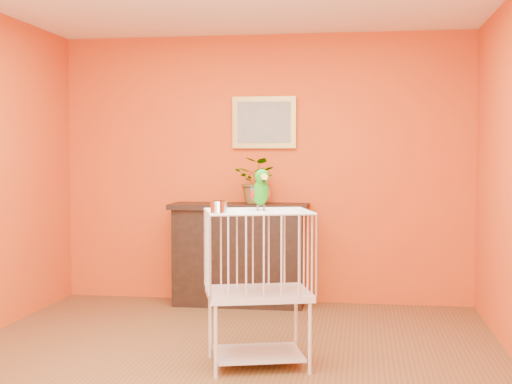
# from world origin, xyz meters

# --- Properties ---
(ground) EXTENTS (4.50, 4.50, 0.00)m
(ground) POSITION_xyz_m (0.00, 0.00, 0.00)
(ground) COLOR brown
(ground) RESTS_ON ground
(room_shell) EXTENTS (4.50, 4.50, 4.50)m
(room_shell) POSITION_xyz_m (0.00, 0.00, 1.58)
(room_shell) COLOR #CB4D13
(room_shell) RESTS_ON ground
(console_cabinet) EXTENTS (1.31, 0.47, 0.97)m
(console_cabinet) POSITION_xyz_m (-0.21, 2.02, 0.49)
(console_cabinet) COLOR black
(console_cabinet) RESTS_ON ground
(potted_plant) EXTENTS (0.52, 0.55, 0.34)m
(potted_plant) POSITION_xyz_m (-0.04, 2.04, 1.14)
(potted_plant) COLOR #26722D
(potted_plant) RESTS_ON console_cabinet
(framed_picture) EXTENTS (0.62, 0.04, 0.50)m
(framed_picture) POSITION_xyz_m (0.00, 2.22, 1.75)
(framed_picture) COLOR #A98A3C
(framed_picture) RESTS_ON room_shell
(birdcage) EXTENTS (0.81, 0.70, 1.06)m
(birdcage) POSITION_xyz_m (0.25, 0.10, 0.55)
(birdcage) COLOR silver
(birdcage) RESTS_ON ground
(feed_cup) EXTENTS (0.11, 0.11, 0.08)m
(feed_cup) POSITION_xyz_m (0.04, -0.17, 1.10)
(feed_cup) COLOR silver
(feed_cup) RESTS_ON birdcage
(parrot) EXTENTS (0.16, 0.25, 0.28)m
(parrot) POSITION_xyz_m (0.26, 0.14, 1.20)
(parrot) COLOR #59544C
(parrot) RESTS_ON birdcage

